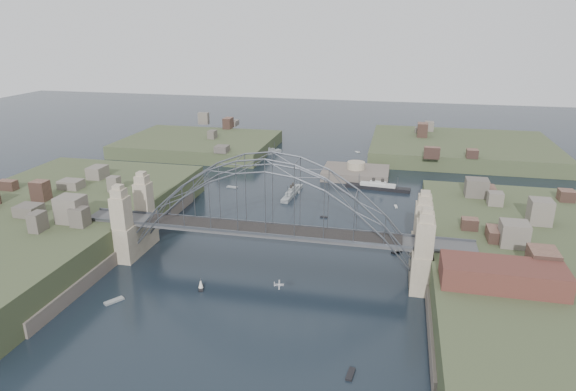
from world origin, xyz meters
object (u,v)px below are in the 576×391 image
at_px(bridge, 269,212).
at_px(ocean_liner, 378,187).
at_px(fort_island, 355,178).
at_px(naval_cruiser_near, 292,193).
at_px(wharf_shed, 503,275).
at_px(naval_cruiser_far, 266,153).

distance_m(bridge, ocean_liner, 62.72).
bearing_deg(fort_island, naval_cruiser_near, -126.82).
relative_size(wharf_shed, naval_cruiser_near, 1.23).
bearing_deg(naval_cruiser_near, wharf_shed, -51.10).
height_order(wharf_shed, naval_cruiser_far, wharf_shed).
distance_m(fort_island, wharf_shed, 90.48).
bearing_deg(naval_cruiser_far, bridge, -74.46).
xyz_separation_m(naval_cruiser_near, naval_cruiser_far, (-20.68, 46.18, 0.03)).
bearing_deg(naval_cruiser_near, fort_island, 53.18).
relative_size(bridge, wharf_shed, 4.20).
distance_m(fort_island, ocean_liner, 14.25).
xyz_separation_m(bridge, fort_island, (12.00, 70.00, -12.66)).
relative_size(wharf_shed, ocean_liner, 0.98).
xyz_separation_m(wharf_shed, naval_cruiser_far, (-69.91, 107.18, -9.22)).
height_order(bridge, fort_island, bridge).
relative_size(bridge, ocean_liner, 4.13).
bearing_deg(fort_island, bridge, -99.73).
distance_m(fort_island, naval_cruiser_near, 28.76).
distance_m(naval_cruiser_near, naval_cruiser_far, 50.60).
distance_m(wharf_shed, naval_cruiser_near, 78.92).
bearing_deg(ocean_liner, naval_cruiser_far, 142.80).
bearing_deg(wharf_shed, fort_island, 110.85).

